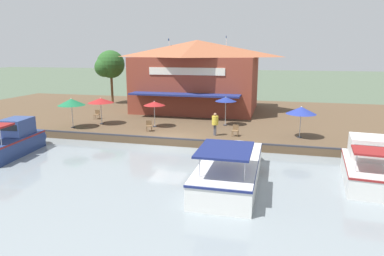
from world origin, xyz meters
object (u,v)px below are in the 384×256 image
at_px(cafe_chair_mid_patio, 149,125).
at_px(cafe_chair_under_first_umbrella, 97,114).
at_px(waterfront_restaurant, 197,75).
at_px(patio_umbrella_far_corner, 226,99).
at_px(patio_umbrella_mid_patio_left, 154,104).
at_px(motorboat_distant_upstream, 232,165).
at_px(tree_behind_restaurant, 109,65).
at_px(patio_umbrella_near_quay_edge, 301,110).
at_px(motorboat_outer_channel, 366,165).
at_px(motorboat_nearest_quay, 16,141).
at_px(patio_umbrella_mid_patio_right, 71,102).
at_px(patio_umbrella_by_entrance, 101,100).
at_px(person_at_quay_edge, 215,121).
at_px(cafe_chair_beside_entrance, 235,130).

distance_m(cafe_chair_mid_patio, cafe_chair_under_first_umbrella, 7.56).
distance_m(waterfront_restaurant, patio_umbrella_far_corner, 8.62).
distance_m(patio_umbrella_mid_patio_left, cafe_chair_under_first_umbrella, 7.00).
height_order(motorboat_distant_upstream, tree_behind_restaurant, tree_behind_restaurant).
relative_size(waterfront_restaurant, patio_umbrella_near_quay_edge, 5.52).
height_order(cafe_chair_mid_patio, cafe_chair_under_first_umbrella, same).
relative_size(patio_umbrella_mid_patio_left, cafe_chair_mid_patio, 2.60).
distance_m(patio_umbrella_far_corner, motorboat_outer_channel, 13.31).
relative_size(patio_umbrella_near_quay_edge, motorboat_outer_channel, 0.38).
bearing_deg(patio_umbrella_near_quay_edge, tree_behind_restaurant, -119.93).
distance_m(cafe_chair_under_first_umbrella, tree_behind_restaurant, 10.96).
bearing_deg(motorboat_outer_channel, motorboat_nearest_quay, -89.19).
relative_size(patio_umbrella_far_corner, tree_behind_restaurant, 0.39).
xyz_separation_m(patio_umbrella_mid_patio_right, cafe_chair_mid_patio, (-0.37, 6.64, -1.69)).
distance_m(motorboat_nearest_quay, tree_behind_restaurant, 20.02).
bearing_deg(patio_umbrella_mid_patio_left, motorboat_nearest_quay, -42.59).
relative_size(patio_umbrella_near_quay_edge, patio_umbrella_mid_patio_left, 1.07).
height_order(patio_umbrella_by_entrance, person_at_quay_edge, patio_umbrella_by_entrance).
distance_m(motorboat_distant_upstream, tree_behind_restaurant, 27.42).
bearing_deg(patio_umbrella_mid_patio_right, patio_umbrella_near_quay_edge, 93.28).
bearing_deg(patio_umbrella_far_corner, patio_umbrella_mid_patio_left, -70.34).
xyz_separation_m(motorboat_nearest_quay, motorboat_distant_upstream, (1.12, 14.91, -0.15)).
height_order(patio_umbrella_mid_patio_left, person_at_quay_edge, patio_umbrella_mid_patio_left).
bearing_deg(cafe_chair_mid_patio, motorboat_distant_upstream, 46.21).
xyz_separation_m(waterfront_restaurant, patio_umbrella_far_corner, (7.35, 4.24, -1.51)).
relative_size(patio_umbrella_mid_patio_left, cafe_chair_beside_entrance, 2.60).
xyz_separation_m(person_at_quay_edge, tree_behind_restaurant, (-13.35, -15.46, 3.54)).
bearing_deg(motorboat_nearest_quay, patio_umbrella_by_entrance, 163.76).
height_order(patio_umbrella_by_entrance, cafe_chair_mid_patio, patio_umbrella_by_entrance).
height_order(patio_umbrella_near_quay_edge, patio_umbrella_far_corner, patio_umbrella_far_corner).
height_order(waterfront_restaurant, tree_behind_restaurant, waterfront_restaurant).
height_order(patio_umbrella_near_quay_edge, motorboat_nearest_quay, patio_umbrella_near_quay_edge).
distance_m(patio_umbrella_mid_patio_right, tree_behind_restaurant, 14.16).
xyz_separation_m(patio_umbrella_far_corner, cafe_chair_under_first_umbrella, (0.03, -12.25, -1.79)).
height_order(cafe_chair_under_first_umbrella, motorboat_nearest_quay, motorboat_nearest_quay).
height_order(patio_umbrella_mid_patio_right, patio_umbrella_by_entrance, patio_umbrella_mid_patio_right).
distance_m(patio_umbrella_by_entrance, cafe_chair_beside_entrance, 12.15).
distance_m(patio_umbrella_far_corner, motorboat_distant_upstream, 11.34).
bearing_deg(cafe_chair_mid_patio, cafe_chair_under_first_umbrella, -118.59).
bearing_deg(patio_umbrella_by_entrance, patio_umbrella_near_quay_edge, 87.03).
height_order(patio_umbrella_far_corner, motorboat_nearest_quay, patio_umbrella_far_corner).
distance_m(patio_umbrella_mid_patio_right, patio_umbrella_by_entrance, 2.51).
relative_size(patio_umbrella_by_entrance, patio_umbrella_mid_patio_left, 1.06).
distance_m(person_at_quay_edge, motorboat_nearest_quay, 14.05).
xyz_separation_m(patio_umbrella_mid_patio_right, person_at_quay_edge, (-0.17, 12.04, -1.07)).
xyz_separation_m(patio_umbrella_near_quay_edge, patio_umbrella_far_corner, (-2.97, -6.00, 0.22)).
bearing_deg(patio_umbrella_mid_patio_right, motorboat_nearest_quay, -6.20).
bearing_deg(waterfront_restaurant, patio_umbrella_far_corner, 29.97).
distance_m(waterfront_restaurant, patio_umbrella_near_quay_edge, 14.63).
height_order(person_at_quay_edge, motorboat_nearest_quay, motorboat_nearest_quay).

